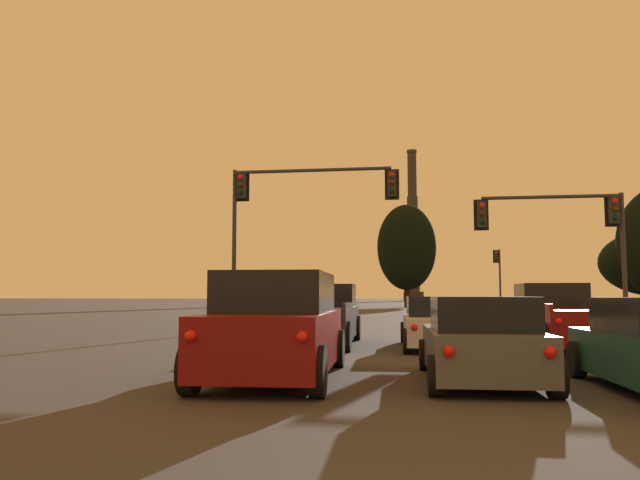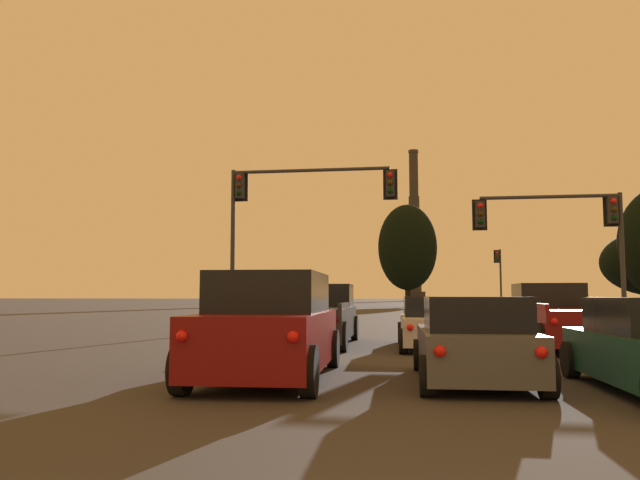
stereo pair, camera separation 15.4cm
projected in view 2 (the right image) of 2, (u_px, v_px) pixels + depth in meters
sedan_center_lane_front at (434, 324)px, 17.41m from camera, size 2.11×4.75×1.43m
pickup_truck_left_lane_front at (318, 317)px, 18.74m from camera, size 2.30×5.55×1.82m
pickup_truck_right_lane_front at (560, 319)px, 17.33m from camera, size 2.21×5.52×1.82m
hatchback_center_lane_second at (473, 343)px, 10.44m from camera, size 1.99×4.14×1.44m
suv_left_lane_second at (270, 327)px, 10.97m from camera, size 2.27×4.97×1.86m
traffic_light_far_right at (499, 270)px, 59.68m from camera, size 0.78×0.50×5.89m
traffic_light_overhead_left at (286, 205)px, 25.52m from camera, size 6.98×0.50×6.67m
traffic_light_overhead_right at (569, 226)px, 24.17m from camera, size 5.75×0.50×5.41m
smokestack at (415, 241)px, 175.50m from camera, size 5.65×5.65×42.84m
treeline_center_right at (407, 247)px, 77.48m from camera, size 7.28×6.56×12.80m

